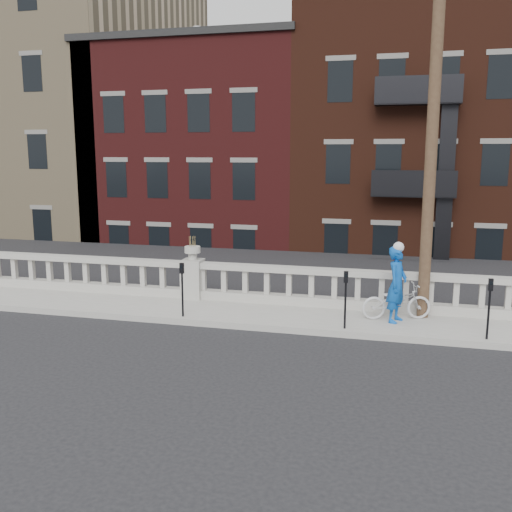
# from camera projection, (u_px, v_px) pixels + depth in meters

# --- Properties ---
(ground) EXTENTS (120.00, 120.00, 0.00)m
(ground) POSITION_uv_depth(u_px,v_px,m) (130.00, 349.00, 12.33)
(ground) COLOR black
(ground) RESTS_ON ground
(sidewalk) EXTENTS (32.00, 2.20, 0.15)m
(sidewalk) POSITION_uv_depth(u_px,v_px,m) (181.00, 309.00, 15.18)
(sidewalk) COLOR gray
(sidewalk) RESTS_ON ground
(balustrade) EXTENTS (28.00, 0.34, 1.03)m
(balustrade) POSITION_uv_depth(u_px,v_px,m) (193.00, 281.00, 15.98)
(balustrade) COLOR gray
(balustrade) RESTS_ON sidewalk
(planter_pedestal) EXTENTS (0.55, 0.55, 1.76)m
(planter_pedestal) POSITION_uv_depth(u_px,v_px,m) (193.00, 274.00, 15.95)
(planter_pedestal) COLOR gray
(planter_pedestal) RESTS_ON sidewalk
(lower_level) EXTENTS (80.00, 44.00, 20.80)m
(lower_level) POSITION_uv_depth(u_px,v_px,m) (315.00, 179.00, 33.68)
(lower_level) COLOR #605E59
(lower_level) RESTS_ON ground
(utility_pole) EXTENTS (1.60, 0.28, 10.00)m
(utility_pole) POSITION_uv_depth(u_px,v_px,m) (434.00, 107.00, 13.31)
(utility_pole) COLOR #422D1E
(utility_pole) RESTS_ON sidewalk
(parking_meter_b) EXTENTS (0.10, 0.09, 1.36)m
(parking_meter_b) POSITION_uv_depth(u_px,v_px,m) (182.00, 283.00, 14.10)
(parking_meter_b) COLOR black
(parking_meter_b) RESTS_ON sidewalk
(parking_meter_c) EXTENTS (0.10, 0.09, 1.36)m
(parking_meter_c) POSITION_uv_depth(u_px,v_px,m) (346.00, 293.00, 13.13)
(parking_meter_c) COLOR black
(parking_meter_c) RESTS_ON sidewalk
(parking_meter_d) EXTENTS (0.10, 0.09, 1.36)m
(parking_meter_d) POSITION_uv_depth(u_px,v_px,m) (489.00, 302.00, 12.38)
(parking_meter_d) COLOR black
(parking_meter_d) RESTS_ON sidewalk
(bicycle) EXTENTS (1.79, 1.06, 0.89)m
(bicycle) POSITION_uv_depth(u_px,v_px,m) (396.00, 301.00, 13.96)
(bicycle) COLOR silver
(bicycle) RESTS_ON sidewalk
(cyclist) EXTENTS (0.64, 0.78, 1.85)m
(cyclist) POSITION_uv_depth(u_px,v_px,m) (397.00, 284.00, 13.66)
(cyclist) COLOR #0B4BAA
(cyclist) RESTS_ON sidewalk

